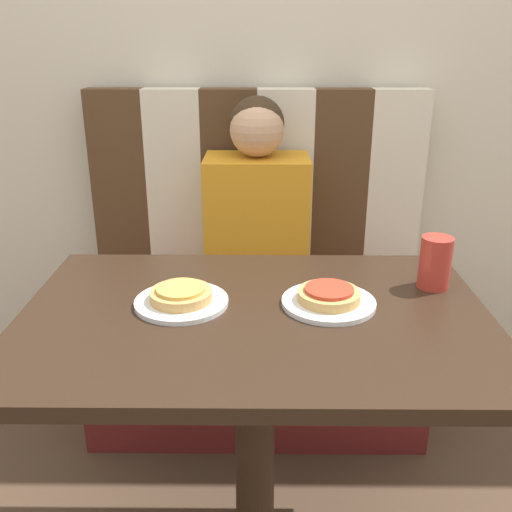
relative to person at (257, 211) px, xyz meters
name	(u,v)px	position (x,y,z in m)	size (l,w,h in m)	color
wall_back	(257,53)	(0.00, 0.28, 0.49)	(7.00, 0.05, 2.60)	beige
booth_seat	(257,359)	(0.00, 0.00, -0.57)	(1.18, 0.45, 0.48)	#5B1919
booth_backrest	(257,190)	(0.00, 0.18, 0.02)	(1.18, 0.08, 0.71)	#4C331E
dining_table	(255,350)	(0.00, -0.65, -0.14)	(1.08, 0.72, 0.77)	black
person	(257,211)	(0.00, 0.00, 0.00)	(0.34, 0.23, 0.70)	orange
plate_left	(182,302)	(-0.17, -0.62, -0.04)	(0.22, 0.22, 0.01)	white
plate_right	(329,302)	(0.17, -0.62, -0.04)	(0.22, 0.22, 0.01)	white
pizza_left	(181,294)	(-0.17, -0.62, -0.02)	(0.15, 0.15, 0.03)	tan
pizza_right	(329,295)	(0.17, -0.62, -0.02)	(0.15, 0.15, 0.03)	tan
drinking_cup	(435,263)	(0.45, -0.51, 0.02)	(0.08, 0.08, 0.13)	#B23328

